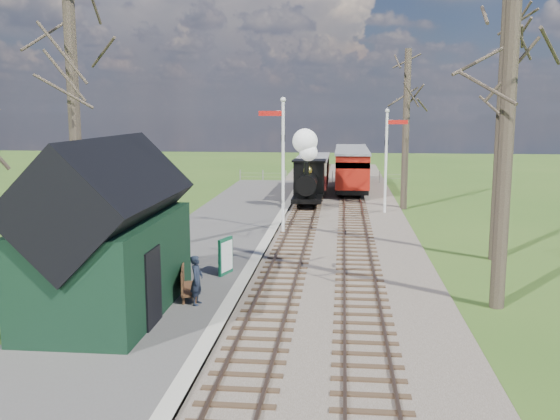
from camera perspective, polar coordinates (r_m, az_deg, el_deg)
The scene contains 19 objects.
ground at distance 13.41m, azimuth -3.42°, elevation -15.96°, with size 140.00×140.00×0.00m, color #2E5319.
distant_hills at distance 79.44m, azimuth 5.16°, elevation -6.80°, with size 114.40×48.00×22.02m.
ballast_bed at distance 34.45m, azimuth 4.55°, elevation -0.23°, with size 8.00×60.00×0.10m, color brown.
track_near at distance 34.49m, azimuth 2.39°, elevation -0.12°, with size 1.60×60.00×0.15m.
track_far at distance 34.44m, azimuth 6.71°, elevation -0.19°, with size 1.60×60.00×0.15m.
platform at distance 27.13m, azimuth -6.03°, elevation -2.73°, with size 5.00×44.00×0.20m, color #474442.
coping_strip at distance 26.76m, azimuth -1.20°, elevation -2.84°, with size 0.40×44.00×0.21m, color #B2AD9E.
station_shed at distance 17.50m, azimuth -15.40°, elevation -2.42°, with size 3.25×6.30×4.78m.
semaphore_near at distance 28.19m, azimuth 0.15°, elevation 5.01°, with size 1.22×0.24×6.22m.
semaphore_far at distance 34.14m, azimuth 9.81°, elevation 5.16°, with size 1.22×0.24×5.72m.
bare_trees at distance 22.09m, azimuth 4.12°, elevation 7.93°, with size 15.51×22.39×12.00m.
fence_line at distance 48.28m, azimuth 3.74°, elevation 3.09°, with size 12.60×0.08×1.00m.
locomotive at distance 35.98m, azimuth 2.56°, elevation 3.40°, with size 1.77×4.14×4.43m.
coach at distance 42.06m, azimuth 3.04°, elevation 3.50°, with size 2.07×7.10×2.18m.
red_carriage_a at distance 41.46m, azimuth 6.60°, elevation 3.53°, with size 2.25×5.58×2.37m.
red_carriage_b at distance 46.94m, azimuth 6.51°, elevation 4.19°, with size 2.25×5.58×2.37m.
sign_board at distance 21.05m, azimuth -4.98°, elevation -4.22°, with size 0.36×0.83×1.24m.
bench at distance 18.68m, azimuth -8.60°, elevation -6.69°, with size 0.78×1.60×0.88m.
person at distance 17.90m, azimuth -7.62°, elevation -6.37°, with size 0.52×0.34×1.42m, color #1B2130.
Camera 1 is at (1.98, -11.97, 5.71)m, focal length 40.00 mm.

